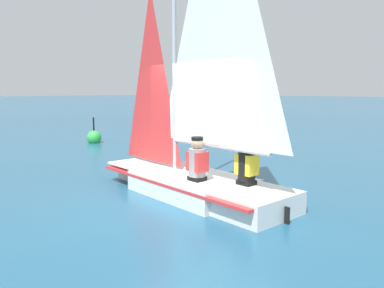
{
  "coord_description": "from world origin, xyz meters",
  "views": [
    {
      "loc": [
        4.42,
        -5.41,
        1.97
      ],
      "look_at": [
        0.0,
        0.0,
        0.98
      ],
      "focal_mm": 35.0,
      "sensor_mm": 36.0,
      "label": 1
    }
  ],
  "objects_px": {
    "buoy_marker": "(94,138)",
    "sailor_crew": "(247,170)",
    "sailor_helm": "(197,167)",
    "sailboat_main": "(194,145)"
  },
  "relations": [
    {
      "from": "buoy_marker",
      "to": "sailor_crew",
      "type": "bearing_deg",
      "value": -20.2
    },
    {
      "from": "buoy_marker",
      "to": "sailor_helm",
      "type": "bearing_deg",
      "value": -24.06
    },
    {
      "from": "sailor_helm",
      "to": "sailor_crew",
      "type": "height_order",
      "value": "same"
    },
    {
      "from": "sailor_helm",
      "to": "buoy_marker",
      "type": "relative_size",
      "value": 1.1
    },
    {
      "from": "sailor_crew",
      "to": "buoy_marker",
      "type": "distance_m",
      "value": 9.21
    },
    {
      "from": "sailor_helm",
      "to": "sailor_crew",
      "type": "distance_m",
      "value": 0.89
    },
    {
      "from": "sailor_helm",
      "to": "buoy_marker",
      "type": "height_order",
      "value": "sailor_helm"
    },
    {
      "from": "sailor_helm",
      "to": "sailor_crew",
      "type": "bearing_deg",
      "value": -150.41
    },
    {
      "from": "sailboat_main",
      "to": "sailor_crew",
      "type": "bearing_deg",
      "value": -168.64
    },
    {
      "from": "sailor_helm",
      "to": "sailboat_main",
      "type": "bearing_deg",
      "value": -32.58
    }
  ]
}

